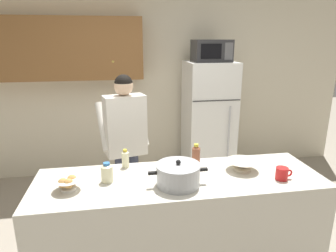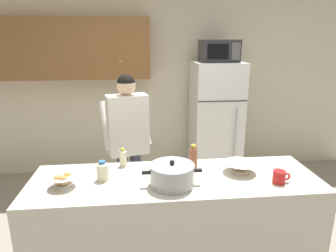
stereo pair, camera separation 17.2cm
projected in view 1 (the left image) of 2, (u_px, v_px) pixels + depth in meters
name	position (u px, v px, depth m)	size (l,w,h in m)	color
back_wall_unit	(128.00, 77.00, 4.20)	(6.00, 0.48, 2.60)	beige
kitchen_island	(179.00, 230.00, 2.40)	(2.18, 0.68, 0.92)	beige
refrigerator	(208.00, 121.00, 4.17)	(0.64, 0.68, 1.64)	white
microwave	(211.00, 51.00, 3.88)	(0.48, 0.37, 0.28)	#2D2D30
person_near_pot	(125.00, 134.00, 3.06)	(0.56, 0.50, 1.60)	#33384C
cooking_pot	(178.00, 175.00, 2.13)	(0.43, 0.32, 0.19)	#ADAFB5
coffee_mug	(282.00, 174.00, 2.22)	(0.13, 0.09, 0.10)	red
bread_bowl	(68.00, 183.00, 2.06)	(0.20, 0.20, 0.10)	white
empty_bowl	(242.00, 165.00, 2.38)	(0.26, 0.26, 0.08)	beige
bottle_near_edge	(107.00, 172.00, 2.18)	(0.09, 0.09, 0.15)	beige
bottle_mid_counter	(125.00, 158.00, 2.43)	(0.06, 0.06, 0.15)	beige
bottle_far_corner	(196.00, 156.00, 2.42)	(0.07, 0.07, 0.20)	brown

